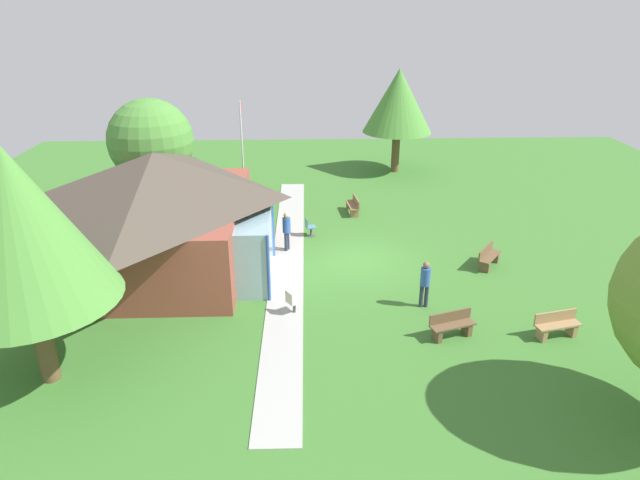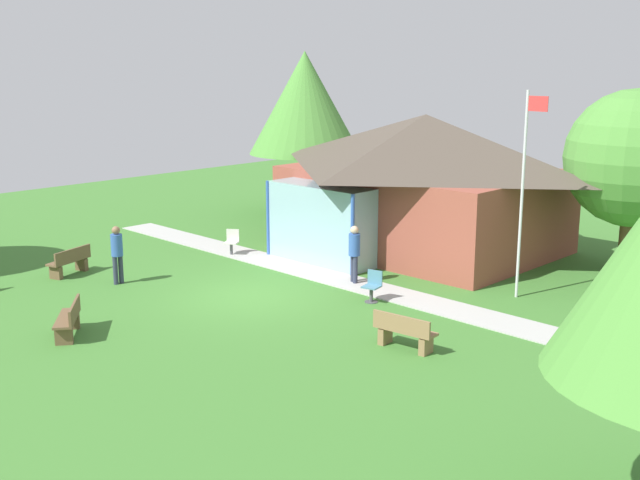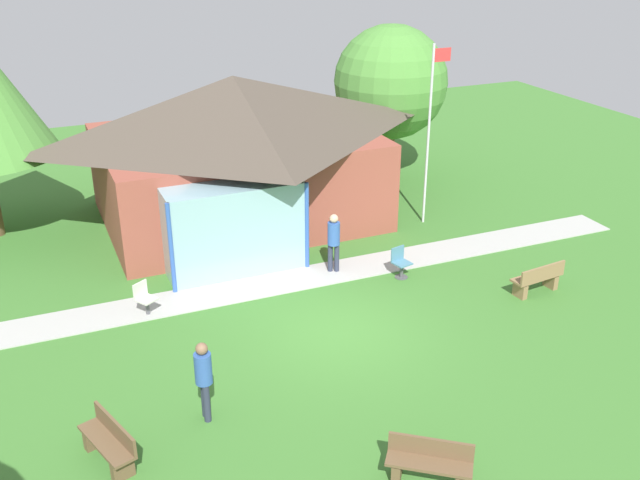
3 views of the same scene
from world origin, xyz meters
TOP-DOWN VIEW (x-y plane):
  - ground_plane at (0.00, 0.00)m, footprint 44.00×44.00m
  - pavilion at (-0.09, 7.81)m, footprint 9.44×8.17m
  - footpath at (0.00, 2.97)m, footprint 21.00×1.54m
  - flagpole at (5.38, 5.14)m, footprint 0.64×0.08m
  - bench_mid_right at (5.60, -0.26)m, footprint 1.54×0.59m
  - bench_mid_left at (-5.75, -2.38)m, footprint 0.88×1.56m
  - bench_front_center at (-0.70, -5.16)m, footprint 1.46×1.25m
  - patio_chair_west at (-4.13, 2.72)m, footprint 0.61×0.61m
  - patio_chair_lawn_spare at (2.73, 2.01)m, footprint 0.52×0.52m
  - visitor_on_path at (1.16, 3.01)m, footprint 0.34×0.34m
  - visitor_strolling_lawn at (-3.82, -1.88)m, footprint 0.34×0.34m
  - tree_behind_pavilion_right at (6.45, 9.70)m, footprint 4.16×4.16m

SIDE VIEW (x-z plane):
  - ground_plane at x=0.00m, z-range 0.00..0.00m
  - footpath at x=0.00m, z-range 0.00..0.03m
  - bench_mid_right at x=5.60m, z-range -0.02..0.82m
  - bench_mid_left at x=-5.75m, z-range -0.02..0.82m
  - bench_front_center at x=-0.70m, z-range -0.02..0.82m
  - patio_chair_west at x=-4.13m, z-range -0.01..0.85m
  - patio_chair_lawn_spare at x=2.73m, z-range -0.01..0.85m
  - visitor_on_path at x=1.16m, z-range 0.15..1.89m
  - visitor_strolling_lawn at x=-3.82m, z-range 0.15..1.89m
  - pavilion at x=-0.09m, z-range 0.10..4.77m
  - flagpole at x=5.38m, z-range 0.29..6.00m
  - tree_behind_pavilion_right at x=6.45m, z-range 0.74..6.41m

